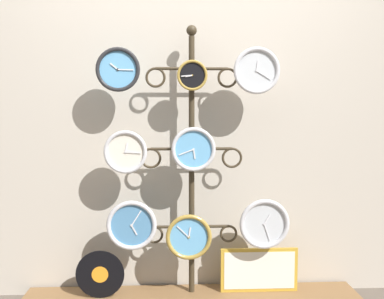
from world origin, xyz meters
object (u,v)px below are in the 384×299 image
(clock_top_right, at_px, (257,71))
(clock_top_left, at_px, (118,70))
(picture_frame, at_px, (259,270))
(clock_bottom_right, at_px, (264,224))
(clock_bottom_left, at_px, (132,225))
(clock_bottom_center, at_px, (189,237))
(clock_middle_left, at_px, (126,152))
(clock_middle_center, at_px, (194,149))
(clock_top_center, at_px, (192,75))
(display_stand, at_px, (192,213))
(vinyl_record, at_px, (100,274))

(clock_top_right, bearing_deg, clock_top_left, 179.44)
(clock_top_left, height_order, picture_frame, clock_top_left)
(clock_bottom_right, bearing_deg, clock_bottom_left, 178.59)
(clock_bottom_center, distance_m, clock_bottom_right, 0.49)
(clock_middle_left, distance_m, picture_frame, 1.18)
(clock_top_right, distance_m, clock_middle_center, 0.63)
(clock_top_right, xyz_separation_m, clock_bottom_right, (0.06, -0.03, -0.97))
(clock_top_center, bearing_deg, picture_frame, 7.47)
(clock_top_left, bearing_deg, clock_middle_left, -18.56)
(clock_middle_left, bearing_deg, picture_frame, 4.89)
(clock_bottom_center, height_order, clock_bottom_right, clock_bottom_right)
(display_stand, xyz_separation_m, picture_frame, (0.45, -0.02, -0.39))
(clock_top_right, relative_size, clock_bottom_left, 0.92)
(vinyl_record, relative_size, picture_frame, 0.61)
(clock_top_right, xyz_separation_m, clock_bottom_left, (-0.79, -0.00, -0.97))
(clock_top_left, bearing_deg, clock_bottom_center, -3.70)
(clock_bottom_left, distance_m, vinyl_record, 0.39)
(clock_middle_left, bearing_deg, clock_bottom_left, 1.19)
(clock_top_center, relative_size, clock_top_right, 0.65)
(clock_bottom_left, bearing_deg, clock_top_left, 169.96)
(clock_bottom_center, bearing_deg, clock_bottom_left, 177.61)
(clock_middle_left, bearing_deg, clock_middle_center, -1.11)
(clock_bottom_left, height_order, vinyl_record, clock_bottom_left)
(display_stand, distance_m, clock_bottom_center, 0.17)
(clock_bottom_right, bearing_deg, clock_middle_center, 178.50)
(clock_top_right, distance_m, clock_bottom_right, 0.97)
(clock_top_right, xyz_separation_m, clock_bottom_center, (-0.43, -0.02, -1.05))
(clock_middle_center, distance_m, picture_frame, 0.93)
(clock_bottom_right, bearing_deg, clock_top_left, 177.89)
(clock_top_right, bearing_deg, clock_middle_center, -178.02)
(vinyl_record, bearing_deg, clock_middle_center, -2.63)
(vinyl_record, bearing_deg, clock_bottom_right, -2.14)
(clock_middle_left, distance_m, clock_middle_center, 0.43)
(clock_top_left, xyz_separation_m, clock_top_right, (0.86, -0.01, -0.00))
(clock_middle_left, relative_size, picture_frame, 0.53)
(clock_bottom_center, bearing_deg, clock_middle_left, 177.91)
(clock_middle_left, bearing_deg, clock_top_center, 2.08)
(clock_top_right, relative_size, clock_middle_left, 1.08)
(clock_bottom_left, bearing_deg, picture_frame, 5.04)
(clock_middle_center, distance_m, clock_bottom_center, 0.56)
(clock_top_right, xyz_separation_m, vinyl_record, (-1.00, 0.01, -1.30))
(clock_bottom_center, bearing_deg, clock_top_right, 2.66)
(clock_middle_left, height_order, clock_bottom_right, clock_middle_left)
(clock_middle_center, xyz_separation_m, clock_bottom_center, (-0.03, -0.01, -0.56))
(clock_top_center, relative_size, picture_frame, 0.37)
(clock_middle_center, bearing_deg, clock_top_center, 110.45)
(clock_top_left, height_order, clock_middle_center, clock_top_left)
(clock_top_left, bearing_deg, clock_middle_center, -2.71)
(clock_top_right, bearing_deg, picture_frame, 55.69)
(clock_top_right, distance_m, clock_bottom_center, 1.13)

